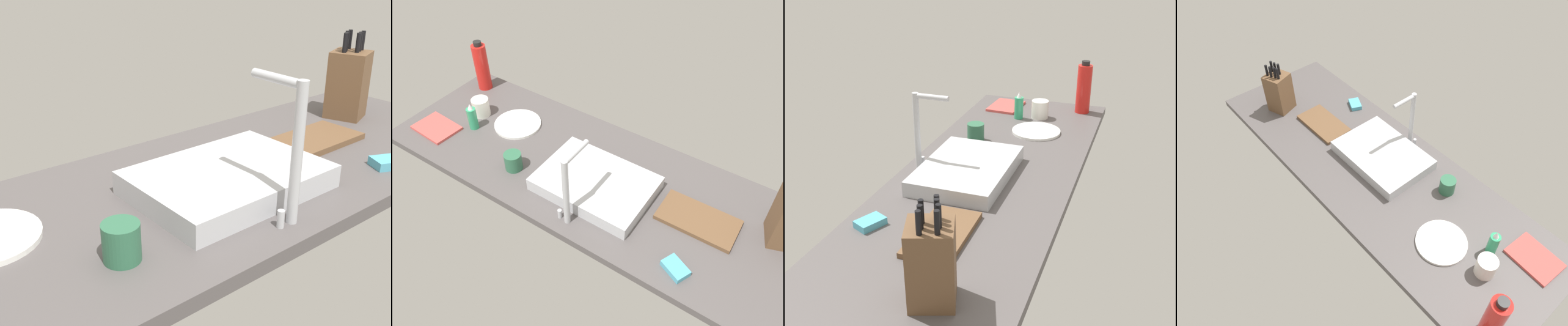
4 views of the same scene
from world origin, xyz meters
The scene contains 7 objects.
countertop_slab centered at (0.00, 0.00, 1.75)cm, with size 197.87×65.97×3.50cm, color #514C4C.
sink_basin centered at (-1.64, 6.55, 6.38)cm, with size 45.30×31.71×5.76cm, color #B7BABF.
faucet centered at (-1.92, 25.08, 21.67)cm, with size 5.50×14.38×31.14cm.
knife_block centered at (-70.97, -10.28, 15.08)cm, with size 14.58×14.91×28.65cm.
cutting_board centered at (-42.83, -0.80, 4.40)cm, with size 29.62×15.99×1.80cm, color brown.
ceramic_cup centered at (33.66, 15.86, 7.39)cm, with size 7.43×7.43×7.78cm, color #2D6647.
dish_sponge centered at (-44.75, 23.18, 4.70)cm, with size 9.00×6.00×2.40cm, color #4CA3BC.
Camera 1 is at (73.12, 87.25, 58.82)cm, focal length 46.34 mm.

